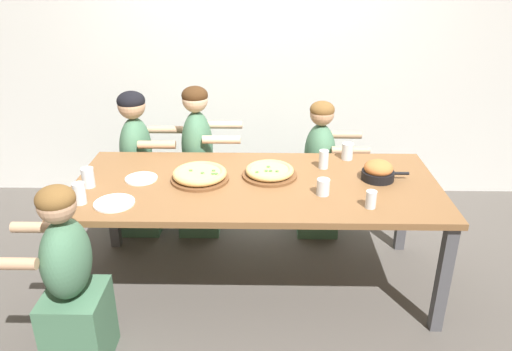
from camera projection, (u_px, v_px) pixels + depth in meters
name	position (u px, v px, depth m)	size (l,w,h in m)	color
ground_plane	(256.00, 281.00, 3.50)	(18.00, 18.00, 0.00)	#514C47
restaurant_back_panel	(259.00, 18.00, 4.21)	(10.00, 0.06, 3.20)	silver
dining_table	(256.00, 192.00, 3.21)	(2.33, 1.03, 0.76)	brown
pizza_board_main	(270.00, 172.00, 3.26)	(0.36, 0.36, 0.06)	brown
pizza_board_second	(200.00, 175.00, 3.21)	(0.38, 0.38, 0.07)	brown
skillet_bowl	(378.00, 171.00, 3.21)	(0.30, 0.21, 0.13)	black
empty_plate_a	(114.00, 203.00, 2.91)	(0.24, 0.24, 0.02)	white
empty_plate_b	(141.00, 179.00, 3.23)	(0.21, 0.21, 0.02)	white
drinking_glass_a	(323.00, 188.00, 3.01)	(0.08, 0.08, 0.10)	silver
drinking_glass_b	(347.00, 152.00, 3.53)	(0.08, 0.08, 0.12)	silver
drinking_glass_c	(88.00, 179.00, 3.11)	(0.08, 0.08, 0.13)	silver
drinking_glass_d	(80.00, 195.00, 2.90)	(0.07, 0.07, 0.13)	silver
drinking_glass_e	(371.00, 200.00, 2.86)	(0.06, 0.06, 0.10)	silver
drinking_glass_f	(324.00, 160.00, 3.38)	(0.06, 0.06, 0.13)	silver
diner_far_midleft	(199.00, 167.00, 3.95)	(0.51, 0.40, 1.20)	#477556
diner_far_midright	(319.00, 174.00, 3.96)	(0.51, 0.40, 1.09)	#477556
diner_near_left	(71.00, 286.00, 2.64)	(0.51, 0.40, 1.08)	#477556
diner_far_left	(138.00, 168.00, 3.96)	(0.51, 0.40, 1.16)	#477556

